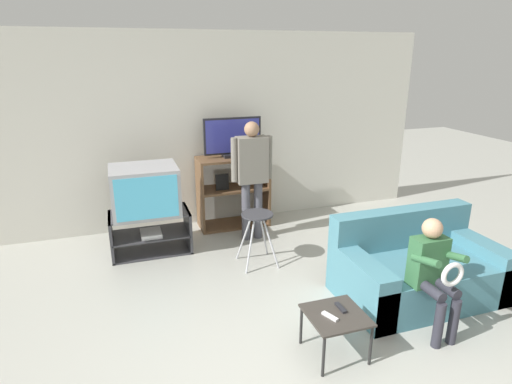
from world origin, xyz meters
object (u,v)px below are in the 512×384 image
(remote_control_black, at_px, (341,308))
(couch, at_px, (417,269))
(television_flat, at_px, (233,138))
(person_standing_adult, at_px, (252,170))
(snack_table, at_px, (336,319))
(tv_stand, at_px, (151,233))
(television_main, at_px, (145,190))
(media_shelf, at_px, (233,191))
(folding_stool, at_px, (257,223))
(remote_control_white, at_px, (330,316))
(person_seated_child, at_px, (433,269))

(remote_control_black, height_order, couch, couch)
(television_flat, height_order, person_standing_adult, person_standing_adult)
(snack_table, bearing_deg, tv_stand, 117.22)
(television_main, xyz_separation_m, remote_control_black, (1.32, -2.31, -0.41))
(tv_stand, bearing_deg, remote_control_black, -60.89)
(tv_stand, xyz_separation_m, media_shelf, (1.18, 0.50, 0.25))
(remote_control_black, relative_size, person_standing_adult, 0.09)
(remote_control_black, bearing_deg, folding_stool, 95.56)
(television_flat, bearing_deg, remote_control_black, -88.01)
(remote_control_black, distance_m, couch, 1.24)
(folding_stool, bearing_deg, remote_control_white, -89.15)
(television_main, height_order, folding_stool, television_main)
(tv_stand, bearing_deg, snack_table, -62.78)
(tv_stand, height_order, remote_control_black, tv_stand)
(remote_control_white, bearing_deg, remote_control_black, 7.58)
(tv_stand, distance_m, media_shelf, 1.30)
(television_main, xyz_separation_m, couch, (2.45, -1.81, -0.52))
(folding_stool, distance_m, couch, 1.73)
(remote_control_white, height_order, person_standing_adult, person_standing_adult)
(tv_stand, distance_m, remote_control_white, 2.66)
(couch, height_order, person_seated_child, person_seated_child)
(tv_stand, height_order, television_flat, television_flat)
(media_shelf, bearing_deg, person_standing_adult, -77.83)
(couch, bearing_deg, person_standing_adult, 122.06)
(television_flat, height_order, folding_stool, television_flat)
(folding_stool, bearing_deg, media_shelf, 87.58)
(television_flat, bearing_deg, remote_control_white, -90.76)
(remote_control_white, xyz_separation_m, person_seated_child, (0.99, 0.06, 0.22))
(person_standing_adult, bearing_deg, media_shelf, 102.17)
(tv_stand, xyz_separation_m, folding_stool, (1.13, -0.70, 0.26))
(television_main, relative_size, remote_control_white, 5.28)
(tv_stand, height_order, person_standing_adult, person_standing_adult)
(television_flat, distance_m, remote_control_white, 3.04)
(media_shelf, xyz_separation_m, television_flat, (0.01, 0.03, 0.73))
(remote_control_white, distance_m, person_seated_child, 1.01)
(tv_stand, bearing_deg, person_seated_child, -47.49)
(snack_table, relative_size, remote_control_white, 3.15)
(tv_stand, distance_m, person_seated_child, 3.19)
(person_standing_adult, bearing_deg, person_seated_child, -69.87)
(folding_stool, relative_size, couch, 0.39)
(folding_stool, xyz_separation_m, person_standing_adult, (0.16, 0.69, 0.42))
(tv_stand, relative_size, media_shelf, 0.95)
(television_flat, relative_size, folding_stool, 1.26)
(television_main, distance_m, snack_table, 2.71)
(folding_stool, relative_size, snack_table, 1.37)
(folding_stool, distance_m, person_standing_adult, 0.82)
(television_main, height_order, couch, television_main)
(snack_table, bearing_deg, television_flat, 90.57)
(media_shelf, height_order, folding_stool, media_shelf)
(folding_stool, height_order, snack_table, folding_stool)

